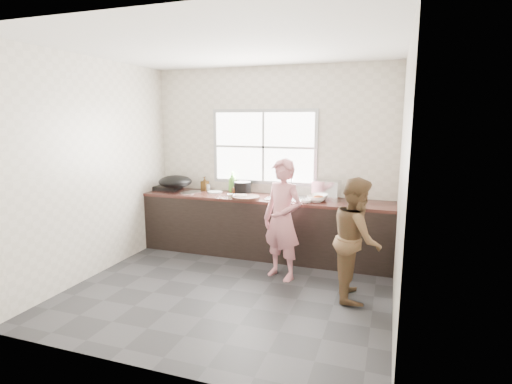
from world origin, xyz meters
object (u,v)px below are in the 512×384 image
(woman, at_px, (282,223))
(cutting_board, at_px, (246,198))
(bowl_mince, at_px, (240,197))
(burner, at_px, (168,187))
(person_side, at_px, (356,239))
(bottle_brown_tall, at_px, (205,184))
(dish_rack, at_px, (326,190))
(bottle_green, at_px, (232,182))
(pot_lid_right, at_px, (188,193))
(bowl_held, at_px, (306,201))
(black_pot, at_px, (242,188))
(bowl_crabs, at_px, (316,199))
(pot_lid_left, at_px, (195,192))
(plate_food, at_px, (215,192))
(bottle_brown_short, at_px, (236,189))
(glass_jar, at_px, (208,187))
(wok, at_px, (175,182))

(woman, xyz_separation_m, cutting_board, (-0.67, 0.52, 0.18))
(bowl_mince, distance_m, burner, 1.40)
(person_side, height_order, bottle_brown_tall, person_side)
(burner, bearing_deg, dish_rack, -0.73)
(person_side, relative_size, bottle_green, 4.32)
(pot_lid_right, bearing_deg, person_side, -19.55)
(bowl_held, bearing_deg, black_pot, 162.66)
(bottle_brown_tall, bearing_deg, bowl_crabs, -9.66)
(black_pot, height_order, burner, black_pot)
(bowl_mince, bearing_deg, bottle_green, 123.82)
(pot_lid_left, bearing_deg, dish_rack, 1.58)
(cutting_board, distance_m, pot_lid_left, 0.96)
(plate_food, distance_m, bottle_brown_short, 0.36)
(black_pot, distance_m, plate_food, 0.44)
(glass_jar, bearing_deg, plate_food, -37.02)
(bottle_brown_tall, xyz_separation_m, pot_lid_right, (-0.13, -0.32, -0.09))
(woman, relative_size, black_pot, 5.42)
(pot_lid_left, bearing_deg, black_pot, 4.99)
(bottle_green, xyz_separation_m, bottle_brown_tall, (-0.46, -0.01, -0.06))
(black_pot, height_order, wok, wok)
(bottle_brown_short, distance_m, wok, 0.96)
(bottle_brown_short, bearing_deg, woman, -40.85)
(bowl_mince, distance_m, black_pot, 0.34)
(cutting_board, xyz_separation_m, pot_lid_left, (-0.92, 0.25, -0.01))
(woman, height_order, burner, woman)
(wok, relative_size, dish_rack, 1.42)
(cutting_board, bearing_deg, black_pot, 118.39)
(plate_food, xyz_separation_m, bottle_green, (0.22, 0.14, 0.15))
(cutting_board, relative_size, plate_food, 1.72)
(bowl_held, relative_size, bottle_green, 0.55)
(bowl_mince, height_order, pot_lid_right, bowl_mince)
(cutting_board, height_order, bottle_brown_tall, bottle_brown_tall)
(glass_jar, distance_m, burner, 0.66)
(plate_food, xyz_separation_m, pot_lid_right, (-0.36, -0.19, -0.00))
(plate_food, relative_size, glass_jar, 2.24)
(black_pot, relative_size, pot_lid_left, 1.17)
(plate_food, bearing_deg, black_pot, 2.60)
(cutting_board, bearing_deg, bowl_held, 0.00)
(cutting_board, relative_size, bottle_brown_short, 2.49)
(cutting_board, xyz_separation_m, dish_rack, (1.07, 0.31, 0.11))
(bowl_mince, distance_m, bottle_brown_tall, 0.87)
(burner, bearing_deg, glass_jar, 8.55)
(person_side, distance_m, bowl_crabs, 1.13)
(bowl_mince, xyz_separation_m, glass_jar, (-0.70, 0.44, 0.03))
(burner, height_order, pot_lid_right, burner)
(bowl_mince, bearing_deg, wok, 171.21)
(bowl_mince, bearing_deg, dish_rack, 14.96)
(plate_food, height_order, pot_lid_left, plate_food)
(bowl_crabs, xyz_separation_m, bottle_brown_tall, (-1.80, 0.31, 0.07))
(person_side, distance_m, bowl_mince, 1.86)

